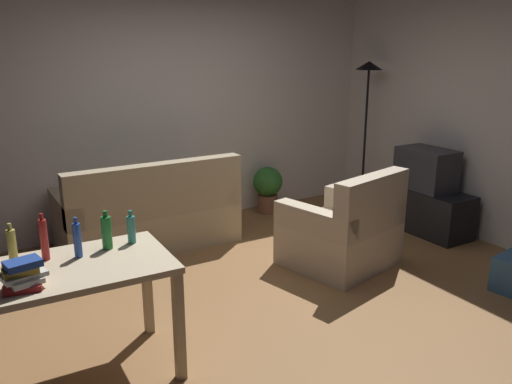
{
  "coord_description": "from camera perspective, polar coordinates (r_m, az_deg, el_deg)",
  "views": [
    {
      "loc": [
        -2.18,
        -3.32,
        2.03
      ],
      "look_at": [
        0.1,
        0.5,
        0.75
      ],
      "focal_mm": 36.76,
      "sensor_mm": 36.0,
      "label": 1
    }
  ],
  "objects": [
    {
      "name": "tv",
      "position": [
        5.99,
        18.08,
        2.42
      ],
      "size": [
        0.41,
        0.6,
        0.44
      ],
      "rotation": [
        0.0,
        0.0,
        1.57
      ],
      "color": "#2D2D33",
      "rests_on": "tv_stand"
    },
    {
      "name": "bottle_green",
      "position": [
        3.45,
        -15.95,
        -4.23
      ],
      "size": [
        0.06,
        0.06,
        0.25
      ],
      "color": "#1E722D",
      "rests_on": "desk"
    },
    {
      "name": "armchair",
      "position": [
        4.95,
        9.56,
        -4.38
      ],
      "size": [
        1.07,
        1.02,
        0.92
      ],
      "rotation": [
        0.0,
        0.0,
        3.37
      ],
      "color": "beige",
      "rests_on": "ground_plane"
    },
    {
      "name": "book_stack",
      "position": [
        3.08,
        -24.04,
        -8.28
      ],
      "size": [
        0.25,
        0.2,
        0.16
      ],
      "color": "maroon",
      "rests_on": "desk"
    },
    {
      "name": "tv_stand",
      "position": [
        6.11,
        17.68,
        -1.78
      ],
      "size": [
        0.44,
        1.1,
        0.48
      ],
      "rotation": [
        0.0,
        0.0,
        1.57
      ],
      "color": "black",
      "rests_on": "ground_plane"
    },
    {
      "name": "wall_rear",
      "position": [
        5.98,
        -9.34,
        9.3
      ],
      "size": [
        5.2,
        0.1,
        2.7
      ],
      "primitive_type": "cube",
      "color": "silver",
      "rests_on": "ground_plane"
    },
    {
      "name": "potted_plant",
      "position": [
        6.4,
        1.28,
        0.63
      ],
      "size": [
        0.36,
        0.36,
        0.57
      ],
      "color": "brown",
      "rests_on": "ground_plane"
    },
    {
      "name": "wall_right",
      "position": [
        5.86,
        24.45,
        7.96
      ],
      "size": [
        0.1,
        4.4,
        2.7
      ],
      "primitive_type": "cube",
      "color": "beige",
      "rests_on": "ground_plane"
    },
    {
      "name": "bottle_tall",
      "position": [
        3.52,
        -13.42,
        -3.93
      ],
      "size": [
        0.05,
        0.05,
        0.22
      ],
      "color": "teal",
      "rests_on": "desk"
    },
    {
      "name": "bottle_red",
      "position": [
        3.4,
        -22.07,
        -4.78
      ],
      "size": [
        0.05,
        0.05,
        0.29
      ],
      "color": "#AD2323",
      "rests_on": "desk"
    },
    {
      "name": "torchiere_lamp",
      "position": [
        6.56,
        12.03,
        10.3
      ],
      "size": [
        0.32,
        0.32,
        1.81
      ],
      "color": "black",
      "rests_on": "ground_plane"
    },
    {
      "name": "bottle_blue",
      "position": [
        3.37,
        -18.87,
        -4.94
      ],
      "size": [
        0.05,
        0.05,
        0.26
      ],
      "color": "#2347A3",
      "rests_on": "desk"
    },
    {
      "name": "desk",
      "position": [
        3.34,
        -19.65,
        -9.34
      ],
      "size": [
        1.22,
        0.73,
        0.76
      ],
      "rotation": [
        0.0,
        0.0,
        -0.03
      ],
      "color": "#C6B28E",
      "rests_on": "ground_plane"
    },
    {
      "name": "bottle_squat",
      "position": [
        3.36,
        -24.98,
        -5.56
      ],
      "size": [
        0.05,
        0.05,
        0.27
      ],
      "color": "#BCB24C",
      "rests_on": "desk"
    },
    {
      "name": "ground_plane",
      "position": [
        4.47,
        2.23,
        -11.14
      ],
      "size": [
        5.2,
        4.4,
        0.02
      ],
      "primitive_type": "cube",
      "color": "olive"
    },
    {
      "name": "couch",
      "position": [
        5.46,
        -11.51,
        -2.67
      ],
      "size": [
        1.76,
        0.84,
        0.92
      ],
      "rotation": [
        0.0,
        0.0,
        3.14
      ],
      "color": "tan",
      "rests_on": "ground_plane"
    }
  ]
}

